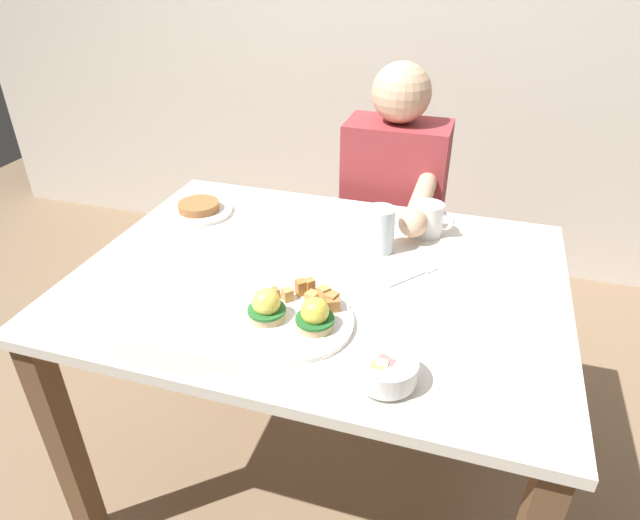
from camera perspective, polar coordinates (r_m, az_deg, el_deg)
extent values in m
plane|color=#7F664C|center=(1.88, -0.08, -20.80)|extent=(6.00, 6.00, 0.00)
cube|color=white|center=(1.38, -0.10, -1.90)|extent=(1.20, 0.90, 0.03)
cube|color=#3F7F51|center=(1.08, -6.56, -12.42)|extent=(1.20, 0.06, 0.00)
cube|color=#3F7F51|center=(1.72, 3.90, 5.40)|extent=(1.20, 0.06, 0.00)
cube|color=brown|center=(1.60, -24.98, -17.28)|extent=(0.06, 0.06, 0.71)
cube|color=brown|center=(2.08, -11.34, -2.25)|extent=(0.06, 0.06, 0.71)
cube|color=brown|center=(1.89, 20.00, -7.58)|extent=(0.06, 0.06, 0.71)
cylinder|color=white|center=(1.20, -2.90, -6.46)|extent=(0.27, 0.27, 0.01)
cylinder|color=tan|center=(1.20, -5.56, -5.64)|extent=(0.08, 0.08, 0.02)
cylinder|color=#286B2D|center=(1.20, -5.59, -5.18)|extent=(0.08, 0.08, 0.01)
sphere|color=#F7DB56|center=(1.18, -5.64, -4.39)|extent=(0.06, 0.06, 0.06)
cylinder|color=tan|center=(1.17, -0.54, -6.62)|extent=(0.08, 0.08, 0.02)
cylinder|color=#236028|center=(1.16, -0.54, -6.15)|extent=(0.08, 0.08, 0.01)
sphere|color=yellow|center=(1.15, -0.54, -5.37)|extent=(0.06, 0.06, 0.06)
cube|color=#AD7038|center=(1.27, -1.98, -2.85)|extent=(0.03, 0.03, 0.04)
cube|color=tan|center=(1.25, -3.42, -3.62)|extent=(0.03, 0.03, 0.03)
cube|color=tan|center=(1.24, 0.42, -3.64)|extent=(0.03, 0.03, 0.04)
cube|color=#AD7038|center=(1.26, -4.82, -3.50)|extent=(0.03, 0.03, 0.02)
cube|color=#B77A42|center=(1.23, 1.16, -4.16)|extent=(0.03, 0.03, 0.03)
cube|color=tan|center=(1.24, -0.83, -3.89)|extent=(0.03, 0.03, 0.02)
cube|color=#B77A42|center=(1.27, -1.10, -2.75)|extent=(0.03, 0.03, 0.04)
cube|color=#AD7038|center=(1.22, 1.35, -4.60)|extent=(0.04, 0.04, 0.03)
cylinder|color=white|center=(1.07, 6.82, -12.33)|extent=(0.10, 0.10, 0.01)
cylinder|color=white|center=(1.06, 6.91, -11.24)|extent=(0.12, 0.12, 0.04)
cube|color=#EA6B70|center=(1.04, 7.17, -10.94)|extent=(0.03, 0.03, 0.02)
cube|color=#B7E093|center=(1.03, 7.53, -11.78)|extent=(0.03, 0.03, 0.03)
cube|color=#F4A85B|center=(1.04, 5.93, -11.31)|extent=(0.02, 0.02, 0.02)
cube|color=#EA6B70|center=(1.06, 5.96, -10.59)|extent=(0.04, 0.04, 0.03)
cube|color=#F4A85B|center=(1.06, 6.52, -10.43)|extent=(0.04, 0.04, 0.03)
cube|color=#B7E093|center=(1.04, 6.48, -11.04)|extent=(0.02, 0.02, 0.02)
cube|color=#EA6B70|center=(1.05, 6.62, -10.73)|extent=(0.03, 0.03, 0.02)
cylinder|color=white|center=(1.56, 11.26, 4.18)|extent=(0.08, 0.08, 0.09)
cylinder|color=black|center=(1.55, 11.41, 5.55)|extent=(0.07, 0.07, 0.01)
torus|color=white|center=(1.56, 12.82, 4.00)|extent=(0.06, 0.02, 0.06)
cube|color=silver|center=(1.37, 9.04, -1.92)|extent=(0.08, 0.10, 0.00)
cube|color=silver|center=(1.42, 11.36, -0.94)|extent=(0.04, 0.04, 0.00)
cylinder|color=silver|center=(1.46, 6.26, 3.16)|extent=(0.08, 0.08, 0.12)
cylinder|color=silver|center=(1.46, 6.21, 2.49)|extent=(0.07, 0.07, 0.09)
cylinder|color=white|center=(1.71, -12.47, 4.98)|extent=(0.20, 0.20, 0.01)
cylinder|color=#A36638|center=(1.71, -12.53, 5.52)|extent=(0.12, 0.12, 0.02)
cylinder|color=#33333D|center=(2.09, 3.87, -5.80)|extent=(0.11, 0.11, 0.45)
cylinder|color=#33333D|center=(2.07, 8.74, -6.63)|extent=(0.11, 0.11, 0.45)
cube|color=#993338|center=(1.92, 7.71, 6.89)|extent=(0.34, 0.20, 0.50)
sphere|color=#DBAD89|center=(1.81, 8.50, 16.88)|extent=(0.19, 0.19, 0.19)
cylinder|color=#DBAD89|center=(1.64, 10.47, 6.11)|extent=(0.06, 0.30, 0.06)
sphere|color=#DBAD89|center=(1.51, 9.66, 3.84)|extent=(0.08, 0.08, 0.08)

